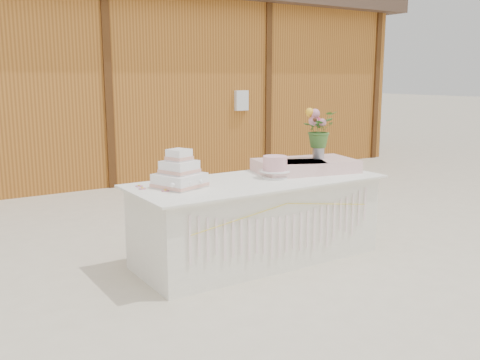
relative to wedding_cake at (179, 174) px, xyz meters
The scene contains 9 objects.
ground 1.17m from the wedding_cake, ahead, with size 80.00×80.00×0.00m, color beige.
barn 6.00m from the wedding_cake, 82.78° to the left, with size 12.60×4.60×3.30m.
cake_table 0.91m from the wedding_cake, ahead, with size 2.40×1.00×0.77m.
wedding_cake is the anchor object (origin of this frame).
pink_cake_stand 0.96m from the wedding_cake, ahead, with size 0.29×0.29×0.21m.
satin_runner 1.41m from the wedding_cake, ahead, with size 0.98×0.57×0.12m, color #FFCECD.
flower_vase 1.57m from the wedding_cake, ahead, with size 0.12×0.12×0.16m, color #A1A2A6.
bouquet 1.61m from the wedding_cake, ahead, with size 0.33×0.29×0.37m, color #416F2C.
loose_flowers 0.27m from the wedding_cake, 164.71° to the left, with size 0.14×0.33×0.02m, color #CA7B8B, non-canonical shape.
Camera 1 is at (-2.79, -4.01, 1.72)m, focal length 40.00 mm.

